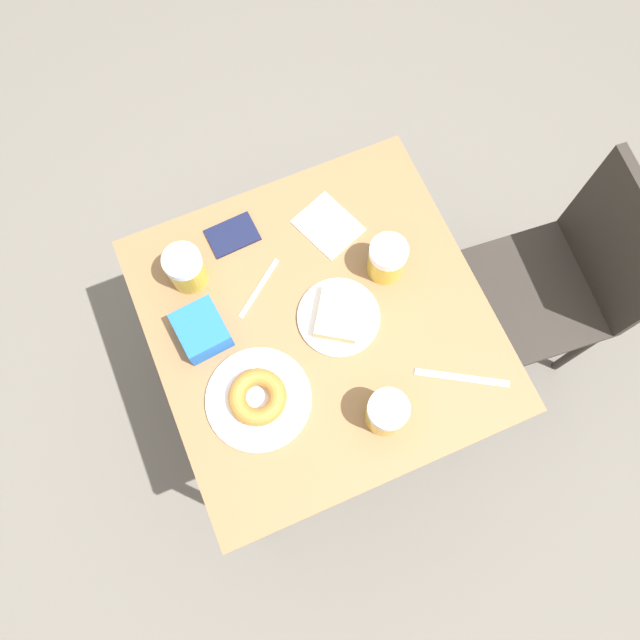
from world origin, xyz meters
name	(u,v)px	position (x,y,z in m)	size (l,w,h in m)	color
ground_plane	(320,387)	(0.00, 0.00, 0.00)	(8.00, 8.00, 0.00)	#666059
table	(320,332)	(0.00, 0.00, 0.69)	(0.82, 0.82, 0.77)	olive
chair	(571,275)	(0.09, 0.76, 0.54)	(0.43, 0.43, 0.88)	#2D2823
plate_with_cake	(339,316)	(0.01, 0.05, 0.79)	(0.20, 0.20, 0.05)	white
plate_with_donut	(258,398)	(0.12, -0.21, 0.79)	(0.25, 0.25, 0.05)	white
beer_mug_left	(186,269)	(-0.24, -0.25, 0.83)	(0.09, 0.09, 0.12)	gold
beer_mug_center	(386,413)	(0.27, 0.05, 0.83)	(0.09, 0.09, 0.12)	gold
beer_mug_right	(387,259)	(-0.07, 0.21, 0.83)	(0.09, 0.09, 0.12)	gold
napkin_folded	(328,226)	(-0.23, 0.12, 0.77)	(0.19, 0.17, 0.00)	white
fork	(259,288)	(-0.14, -0.11, 0.77)	(0.12, 0.15, 0.00)	silver
knife	(462,378)	(0.26, 0.26, 0.77)	(0.13, 0.20, 0.00)	silver
passport_near_edge	(232,235)	(-0.31, -0.12, 0.77)	(0.10, 0.13, 0.01)	#141938
blue_pouch	(202,330)	(-0.08, -0.27, 0.80)	(0.13, 0.12, 0.07)	blue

